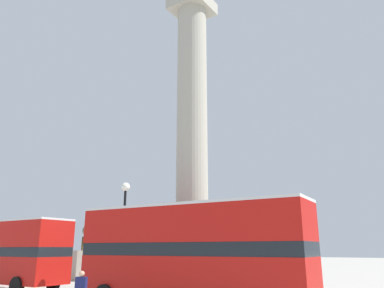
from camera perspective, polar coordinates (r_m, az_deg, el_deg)
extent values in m
cube|color=#A39E8E|center=(23.87, 0.00, -20.68)|extent=(6.16, 6.16, 0.84)
cube|color=#A39E8E|center=(23.81, 0.00, -18.66)|extent=(4.44, 4.44, 0.84)
cube|color=#A39E8E|center=(23.78, 0.00, -16.64)|extent=(2.71, 2.71, 0.84)
cylinder|color=#A39E8E|center=(25.21, 0.00, 3.74)|extent=(2.05, 2.05, 16.72)
cube|color=#A39E8E|center=(29.33, 0.00, 20.20)|extent=(2.77, 2.77, 0.90)
cube|color=#B7140F|center=(28.01, -27.00, -16.57)|extent=(10.43, 2.63, 1.55)
cube|color=black|center=(27.99, -26.72, -14.43)|extent=(10.43, 2.58, 0.55)
cube|color=#B7140F|center=(28.00, -26.46, -12.33)|extent=(10.43, 2.63, 1.52)
cube|color=silver|center=(28.04, -26.26, -10.66)|extent=(10.43, 2.63, 0.12)
cylinder|color=black|center=(25.76, -20.39, -19.21)|extent=(1.01, 0.32, 1.00)
cylinder|color=black|center=(24.35, -25.16, -19.00)|extent=(1.01, 0.32, 1.00)
cube|color=#B7140F|center=(16.82, -0.32, -19.58)|extent=(10.54, 3.01, 1.72)
cube|color=black|center=(16.78, -0.31, -15.71)|extent=(10.54, 2.97, 0.55)
cube|color=#B7140F|center=(16.81, -0.31, -12.20)|extent=(10.54, 3.01, 1.51)
cube|color=silver|center=(16.88, -0.30, -9.44)|extent=(10.54, 3.01, 0.12)
cube|color=#A39E8E|center=(34.46, -15.80, -17.32)|extent=(4.02, 3.63, 2.35)
ellipsoid|color=brown|center=(34.47, -15.44, -12.59)|extent=(2.58, 2.00, 1.00)
cone|color=brown|center=(33.38, -14.92, -11.76)|extent=(1.11, 0.94, 1.06)
cylinder|color=brown|center=(34.52, -15.33, -11.01)|extent=(0.36, 0.36, 0.90)
sphere|color=brown|center=(34.57, -15.26, -10.04)|extent=(0.28, 0.28, 0.28)
cylinder|color=brown|center=(33.76, -14.80, -14.43)|extent=(0.20, 0.20, 1.18)
cylinder|color=brown|center=(33.63, -15.74, -14.36)|extent=(0.20, 0.20, 1.18)
cylinder|color=brown|center=(35.24, -15.42, -14.42)|extent=(0.20, 0.20, 1.18)
cylinder|color=brown|center=(35.12, -16.32, -14.35)|extent=(0.20, 0.20, 1.18)
cylinder|color=black|center=(21.63, -10.48, -14.54)|extent=(0.14, 0.14, 5.67)
sphere|color=white|center=(21.89, -10.08, -6.45)|extent=(0.49, 0.49, 0.49)
cube|color=#191E51|center=(15.93, -16.57, -19.99)|extent=(0.48, 0.32, 0.65)
sphere|color=tan|center=(15.90, -16.44, -18.44)|extent=(0.22, 0.22, 0.22)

